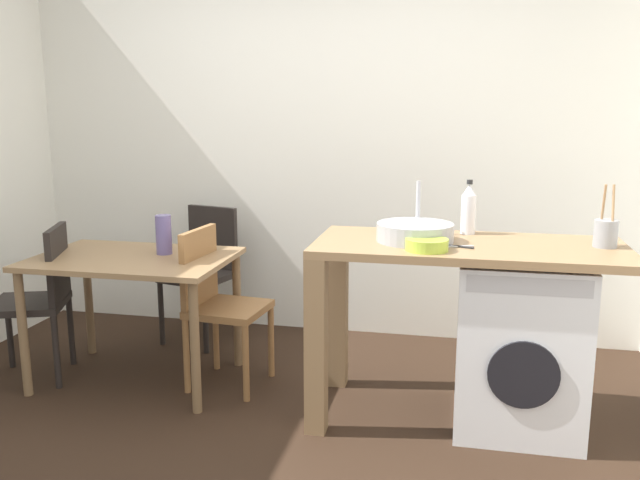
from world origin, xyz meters
The scene contains 15 objects.
ground_plane centered at (0.00, 0.00, 0.00)m, with size 5.46×5.46×0.00m, color black.
wall_back centered at (0.00, 1.75, 1.35)m, with size 4.60×0.10×2.70m, color silver.
dining_table centered at (-0.89, 0.60, 0.64)m, with size 1.10×0.76×0.74m.
chair_person_seat centered at (-1.44, 0.52, 0.51)m, with size 0.51×0.51×0.90m.
chair_opposite centered at (-0.41, 0.66, 0.51)m, with size 0.44×0.44×0.90m.
chair_spare_by_wall centered at (-0.77, 1.37, 0.51)m, with size 0.49×0.49×0.90m.
kitchen_counter centered at (0.75, 0.48, 0.76)m, with size 1.50×0.68×0.92m.
washing_machine centered at (1.23, 0.48, 0.43)m, with size 0.60×0.61×0.86m.
sink_basin centered at (0.70, 0.48, 0.97)m, with size 0.38×0.38×0.09m, color #9EA0A5.
tap centered at (0.70, 0.66, 1.06)m, with size 0.02×0.02×0.28m, color #B2B2B7.
bottle_tall_green centered at (0.96, 0.74, 1.05)m, with size 0.08×0.08×0.28m.
mixing_bowl centered at (0.77, 0.28, 0.95)m, with size 0.20×0.20×0.05m.
utensil_crock centered at (1.59, 0.53, 0.99)m, with size 0.11×0.11×0.30m.
vase centered at (-0.74, 0.70, 0.85)m, with size 0.09×0.09×0.23m, color slate.
scissors centered at (0.91, 0.38, 0.92)m, with size 0.15×0.06×0.01m.
Camera 1 is at (0.92, -2.77, 1.59)m, focal length 37.43 mm.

